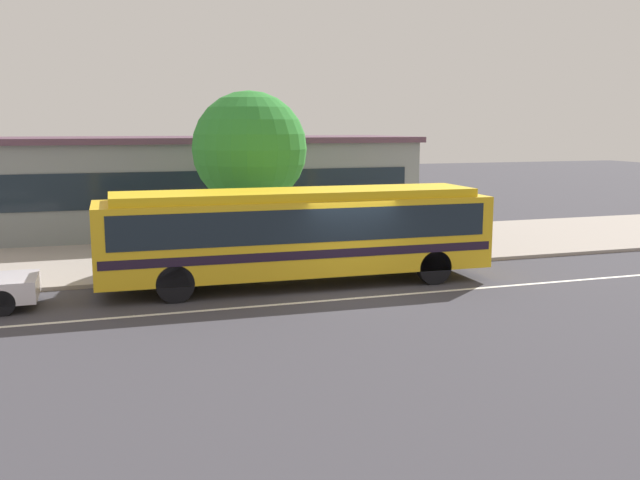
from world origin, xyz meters
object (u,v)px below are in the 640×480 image
pedestrian_waiting_near_sign (239,235)px  street_tree_near_stop (249,149)px  transit_bus (298,230)px  bus_stop_sign (407,214)px

pedestrian_waiting_near_sign → street_tree_near_stop: size_ratio=0.30×
transit_bus → pedestrian_waiting_near_sign: 3.19m
transit_bus → pedestrian_waiting_near_sign: transit_bus is taller
pedestrian_waiting_near_sign → street_tree_near_stop: street_tree_near_stop is taller
transit_bus → bus_stop_sign: transit_bus is taller
transit_bus → street_tree_near_stop: (-0.44, 4.22, 2.18)m
pedestrian_waiting_near_sign → transit_bus: bearing=-69.3°
transit_bus → street_tree_near_stop: size_ratio=2.01×
bus_stop_sign → street_tree_near_stop: bearing=155.9°
street_tree_near_stop → bus_stop_sign: bearing=-24.1°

